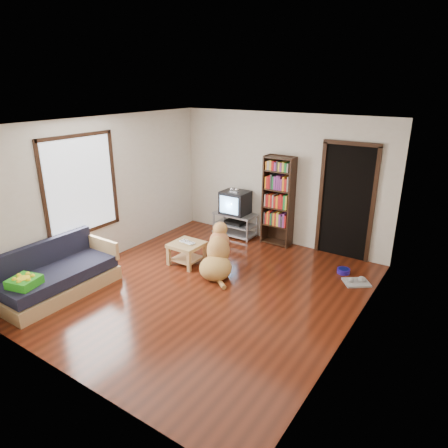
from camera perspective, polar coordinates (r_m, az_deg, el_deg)
The scene contains 18 objects.
ground at distance 6.51m, azimuth -2.39°, elevation -9.24°, with size 5.00×5.00×0.00m, color #541E0E.
ceiling at distance 5.72m, azimuth -2.77°, elevation 14.18°, with size 5.00×5.00×0.00m, color white.
wall_back at distance 8.06m, azimuth 8.06°, elevation 6.29°, with size 4.50×4.50×0.00m, color beige.
wall_front at distance 4.38m, azimuth -22.42°, elevation -6.92°, with size 4.50×4.50×0.00m, color beige.
wall_left at distance 7.49m, azimuth -16.63°, elevation 4.61°, with size 5.00×5.00×0.00m, color beige.
wall_right at distance 5.07m, azimuth 18.45°, elevation -2.81°, with size 5.00×5.00×0.00m, color beige.
green_cushion at distance 6.35m, azimuth -26.63°, elevation -7.41°, with size 0.37×0.37×0.12m, color green.
laptop at distance 7.19m, azimuth -5.52°, elevation -2.72°, with size 0.31×0.20×0.02m, color silver.
dog_bowl at distance 7.29m, azimuth 16.70°, elevation -6.44°, with size 0.22×0.22×0.08m, color navy.
grey_rag at distance 7.01m, azimuth 18.39°, elevation -7.93°, with size 0.40×0.32×0.03m, color #9D9D9D.
window at distance 7.14m, azimuth -19.76°, elevation 5.20°, with size 0.03×1.46×1.70m.
doorway at distance 7.62m, azimuth 17.08°, elevation 3.40°, with size 1.03×0.05×2.19m.
tv_stand at distance 8.56m, azimuth 1.59°, elevation 0.09°, with size 0.90×0.45×0.50m.
crt_tv at distance 8.43m, azimuth 1.70°, elevation 3.16°, with size 0.55×0.52×0.58m.
bookshelf at distance 7.98m, azimuth 7.79°, elevation 3.94°, with size 0.60×0.30×1.80m.
sofa at distance 6.80m, azimuth -22.59°, elevation -7.05°, with size 0.80×1.80×0.80m.
coffee_table at distance 7.27m, azimuth -5.34°, elevation -3.61°, with size 0.55×0.55×0.40m.
dog at distance 6.86m, azimuth -0.93°, elevation -4.58°, with size 0.76×0.99×0.89m.
Camera 1 is at (3.39, -4.57, 3.16)m, focal length 32.00 mm.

